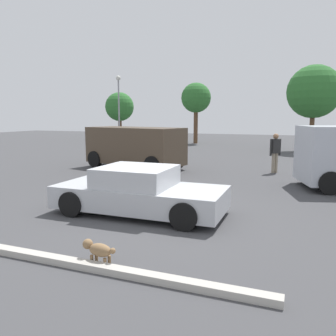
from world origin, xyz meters
name	(u,v)px	position (x,y,z in m)	size (l,w,h in m)	color
ground_plane	(152,216)	(0.00, 0.00, 0.00)	(80.00, 80.00, 0.00)	#424244
sedan_foreground	(139,192)	(-0.42, 0.11, 0.56)	(4.36, 1.96, 1.21)	#B7BABF
dog	(98,250)	(0.30, -2.94, 0.27)	(0.66, 0.26, 0.42)	olive
suv_dark	(135,146)	(-3.98, 7.00, 1.07)	(5.12, 3.09, 1.96)	#4C3D2D
pedestrian	(275,149)	(2.39, 7.98, 1.04)	(0.46, 0.45, 1.74)	gray
parking_curb	(76,264)	(0.00, -3.14, 0.06)	(6.55, 0.20, 0.12)	#B7B2A8
light_post_mid	(119,97)	(-12.54, 20.81, 4.22)	(0.44, 0.44, 6.19)	gray
tree_back_left	(120,107)	(-15.31, 25.91, 3.49)	(3.13, 3.13, 5.08)	brown
tree_back_center	(314,92)	(4.13, 18.53, 4.16)	(3.66, 3.66, 6.00)	brown
tree_back_right	(196,98)	(-5.58, 22.59, 4.08)	(2.69, 2.69, 5.49)	brown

